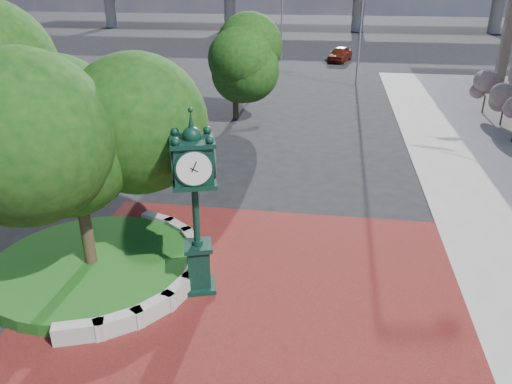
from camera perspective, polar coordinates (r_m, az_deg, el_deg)
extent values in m
plane|color=black|center=(14.95, -0.36, -10.76)|extent=(200.00, 200.00, 0.00)
cube|color=maroon|center=(14.14, -1.02, -12.97)|extent=(12.00, 12.00, 0.04)
cube|color=#9E9B93|center=(13.63, -19.58, -14.90)|extent=(1.29, 0.76, 0.54)
cube|color=#9E9B93|center=(13.61, -15.39, -14.34)|extent=(1.20, 1.04, 0.54)
cube|color=#9E9B93|center=(13.89, -11.62, -13.03)|extent=(1.00, 1.22, 0.54)
cube|color=#9E9B93|center=(14.42, -8.80, -11.22)|extent=(0.71, 1.30, 0.54)
cube|color=#9E9B93|center=(15.14, -7.19, -9.24)|extent=(0.35, 1.25, 0.54)
cube|color=#9E9B93|center=(15.96, -6.78, -7.33)|extent=(0.71, 1.30, 0.54)
cube|color=#9E9B93|center=(16.79, -7.43, -5.67)|extent=(1.00, 1.22, 0.54)
cube|color=#9E9B93|center=(17.56, -8.93, -4.36)|extent=(1.20, 1.04, 0.54)
cube|color=#9E9B93|center=(18.21, -11.07, -3.45)|extent=(1.29, 0.76, 0.54)
cylinder|color=#1C4814|center=(16.28, -18.20, -8.11)|extent=(6.10, 6.10, 0.40)
cylinder|color=#9E9B93|center=(90.24, -16.33, 19.54)|extent=(1.80, 1.80, 6.00)
cylinder|color=#9E9B93|center=(84.05, -3.01, 20.14)|extent=(1.80, 1.80, 6.00)
cylinder|color=#9E9B93|center=(82.37, 11.61, 19.65)|extent=(1.80, 1.80, 6.00)
cylinder|color=#9E9B93|center=(85.47, 25.80, 18.02)|extent=(1.80, 1.80, 6.00)
cylinder|color=#38281C|center=(15.84, -18.61, -5.38)|extent=(0.36, 0.36, 2.17)
sphere|color=#0F3710|center=(14.79, -19.94, 3.61)|extent=(5.20, 5.20, 5.20)
cylinder|color=#38281C|center=(31.63, -2.35, 10.11)|extent=(0.36, 0.36, 1.92)
sphere|color=#0F3710|center=(31.17, -2.42, 14.19)|extent=(4.40, 4.40, 4.40)
cube|color=black|center=(14.91, -6.43, -10.61)|extent=(1.13, 1.13, 0.18)
cube|color=black|center=(14.53, -6.55, -8.36)|extent=(0.78, 0.78, 1.23)
cube|color=black|center=(14.20, -6.67, -6.15)|extent=(0.99, 0.99, 0.13)
cylinder|color=black|center=(13.72, -6.87, -2.46)|extent=(0.19, 0.19, 1.90)
cube|color=black|center=(13.12, -7.20, 3.50)|extent=(1.27, 1.27, 1.01)
cylinder|color=white|center=(12.62, -7.09, 2.68)|extent=(0.87, 0.34, 0.89)
cylinder|color=white|center=(13.61, -7.30, 4.26)|extent=(0.87, 0.34, 0.89)
cylinder|color=white|center=(13.11, -9.49, 3.35)|extent=(0.34, 0.87, 0.89)
cylinder|color=white|center=(13.14, -4.91, 3.64)|extent=(0.34, 0.87, 0.89)
sphere|color=black|center=(12.89, -7.36, 6.39)|extent=(0.49, 0.49, 0.49)
cone|color=black|center=(12.79, -7.44, 7.96)|extent=(0.20, 0.20, 0.56)
imported|color=#53190B|center=(53.51, 9.57, 15.28)|extent=(2.84, 4.70, 1.50)
cylinder|color=slate|center=(41.24, 11.91, 18.45)|extent=(0.17, 0.17, 9.82)
cylinder|color=slate|center=(54.50, 2.97, 19.47)|extent=(0.15, 0.15, 8.60)
cylinder|color=#38281C|center=(33.43, 26.27, 7.79)|extent=(0.10, 0.10, 1.20)
sphere|color=#C663AD|center=(33.21, 26.59, 9.44)|extent=(1.20, 1.20, 1.20)
cylinder|color=#38281C|center=(35.93, 24.57, 9.08)|extent=(0.10, 0.10, 1.20)
sphere|color=#C663AD|center=(35.73, 24.84, 10.62)|extent=(1.20, 1.20, 1.20)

